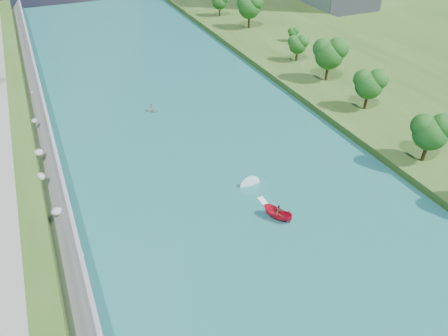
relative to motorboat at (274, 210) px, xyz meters
name	(u,v)px	position (x,y,z in m)	size (l,w,h in m)	color
ground	(259,227)	(-3.36, -1.65, -0.91)	(260.00, 260.00, 0.00)	#2D5119
river_water	(207,158)	(-3.36, 18.35, -0.86)	(55.00, 240.00, 0.10)	#17584E
berm_east	(418,104)	(46.14, 18.35, -0.16)	(44.00, 240.00, 1.50)	#2D5119
riprap_bank	(54,189)	(-29.21, 17.41, 0.90)	(4.50, 236.00, 4.05)	slate
riverside_path	(5,187)	(-35.86, 18.35, 2.64)	(3.00, 200.00, 0.10)	gray
trees_east	(328,61)	(33.18, 34.60, 5.81)	(16.79, 138.10, 11.99)	#144913
motorboat	(274,210)	(0.00, 0.00, 0.00)	(4.00, 19.28, 2.09)	red
raft	(152,110)	(-7.15, 39.72, -0.45)	(3.18, 3.22, 1.61)	#919499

